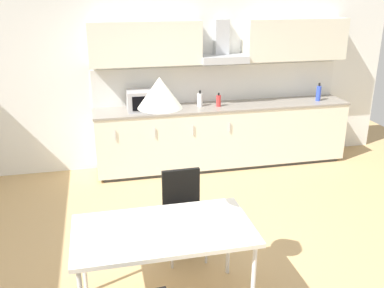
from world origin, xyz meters
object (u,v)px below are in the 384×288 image
Objects in this scene: bottle_blue at (319,93)px; dining_table at (163,234)px; pendant_lamp at (160,93)px; bottle_red at (219,101)px; chair_far_right at (183,205)px; bottle_white at (200,100)px; microwave at (144,100)px.

dining_table is at bearing -135.13° from bottle_blue.
bottle_blue is at bearing 44.87° from pendant_lamp.
chair_far_right is at bearing -114.70° from bottle_red.
bottle_white reaches higher than chair_far_right.
bottle_white is 2.31m from chair_far_right.
bottle_red is (1.07, -0.04, -0.06)m from microwave.
pendant_lamp is at bearing -94.15° from microwave.
microwave is 2.07× the size of bottle_white.
bottle_red is at bearing 65.86° from pendant_lamp.
bottle_white reaches higher than dining_table.
microwave is 2.99m from pendant_lamp.
pendant_lamp reaches higher than chair_far_right.
bottle_blue is (2.64, -0.05, -0.02)m from microwave.
pendant_lamp is (-0.21, -2.88, 0.78)m from microwave.
chair_far_right is 1.56m from pendant_lamp.
pendant_lamp reaches higher than bottle_red.
bottle_white is (0.80, 0.02, -0.04)m from microwave.
chair_far_right is at bearing -87.04° from microwave.
bottle_red is 2.34m from chair_far_right.
bottle_white is 3.19m from pendant_lamp.
microwave reaches higher than bottle_blue.
microwave reaches higher than bottle_red.
bottle_blue is at bearing -1.10° from microwave.
microwave reaches higher than bottle_white.
bottle_blue is (1.57, -0.01, 0.03)m from bottle_red.
bottle_red reaches higher than chair_far_right.
dining_table is at bearing -94.15° from microwave.
bottle_blue reaches higher than bottle_white.
bottle_red is 3.23m from pendant_lamp.
bottle_white is 3.10m from dining_table.
bottle_blue is 0.19× the size of dining_table.
microwave is 2.64m from bottle_blue.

